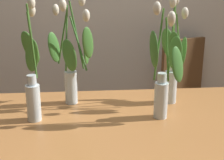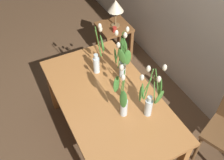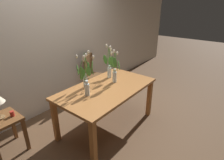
# 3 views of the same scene
# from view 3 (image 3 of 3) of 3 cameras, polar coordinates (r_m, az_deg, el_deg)

# --- Properties ---
(ground_plane) EXTENTS (18.00, 18.00, 0.00)m
(ground_plane) POSITION_cam_3_polar(r_m,az_deg,el_deg) (3.26, -1.47, -14.12)
(ground_plane) COLOR brown
(room_wall_rear) EXTENTS (9.00, 0.10, 2.70)m
(room_wall_rear) POSITION_cam_3_polar(r_m,az_deg,el_deg) (3.61, -18.10, 12.21)
(room_wall_rear) COLOR silver
(room_wall_rear) RESTS_ON ground
(dining_table) EXTENTS (1.60, 0.90, 0.74)m
(dining_table) POSITION_cam_3_polar(r_m,az_deg,el_deg) (2.91, -1.60, -3.93)
(dining_table) COLOR #B7753D
(dining_table) RESTS_ON ground
(tulip_vase_0) EXTENTS (0.12, 0.14, 0.59)m
(tulip_vase_0) POSITION_cam_3_polar(r_m,az_deg,el_deg) (2.59, -8.28, -0.95)
(tulip_vase_0) COLOR silver
(tulip_vase_0) RESTS_ON dining_table
(tulip_vase_1) EXTENTS (0.19, 0.12, 0.57)m
(tulip_vase_1) POSITION_cam_3_polar(r_m,az_deg,el_deg) (2.98, 1.02, 2.58)
(tulip_vase_1) COLOR silver
(tulip_vase_1) RESTS_ON dining_table
(tulip_vase_2) EXTENTS (0.15, 0.24, 0.58)m
(tulip_vase_2) POSITION_cam_3_polar(r_m,az_deg,el_deg) (3.16, -0.76, 4.62)
(tulip_vase_2) COLOR silver
(tulip_vase_2) RESTS_ON dining_table
(tulip_vase_3) EXTENTS (0.27, 0.22, 0.59)m
(tulip_vase_3) POSITION_cam_3_polar(r_m,az_deg,el_deg) (2.81, -8.16, 1.96)
(tulip_vase_3) COLOR silver
(tulip_vase_3) RESTS_ON dining_table
(dining_chair) EXTENTS (0.52, 0.52, 0.93)m
(dining_chair) POSITION_cam_3_polar(r_m,az_deg,el_deg) (4.05, -5.98, 2.21)
(dining_chair) COLOR brown
(dining_chair) RESTS_ON ground
(side_table) EXTENTS (0.44, 0.44, 0.55)m
(side_table) POSITION_cam_3_polar(r_m,az_deg,el_deg) (2.94, -31.08, -12.28)
(side_table) COLOR brown
(side_table) RESTS_ON ground
(pillar_candle) EXTENTS (0.06, 0.06, 0.07)m
(pillar_candle) POSITION_cam_3_polar(r_m,az_deg,el_deg) (2.85, -28.85, -9.24)
(pillar_candle) COLOR #B72D23
(pillar_candle) RESTS_ON side_table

